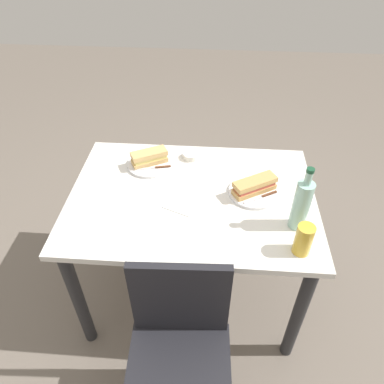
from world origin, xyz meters
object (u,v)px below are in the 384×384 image
object	(u,v)px
dining_table	(192,212)
baguette_sandwich_far	(149,157)
baguette_sandwich_near	(255,186)
knife_near	(262,197)
water_bottle	(301,204)
beer_glass	(304,240)
plate_far	(150,164)
chair_far	(180,345)
olive_bowl	(191,156)
plate_near	(254,192)
knife_far	(155,168)

from	to	relation	value
dining_table	baguette_sandwich_far	size ratio (longest dim) A/B	6.00
baguette_sandwich_near	dining_table	bearing A→B (deg)	6.69
baguette_sandwich_far	knife_near	bearing A→B (deg)	157.99
baguette_sandwich_near	water_bottle	world-z (taller)	water_bottle
dining_table	baguette_sandwich_far	world-z (taller)	baguette_sandwich_far
beer_glass	dining_table	bearing A→B (deg)	-33.71
baguette_sandwich_near	plate_far	world-z (taller)	baguette_sandwich_near
baguette_sandwich_near	knife_near	xyz separation A→B (m)	(-0.04, 0.04, -0.03)
baguette_sandwich_near	chair_far	bearing A→B (deg)	65.42
plate_far	olive_bowl	size ratio (longest dim) A/B	2.82
chair_far	olive_bowl	bearing A→B (deg)	-88.42
knife_near	beer_glass	xyz separation A→B (m)	(-0.13, 0.30, 0.05)
plate_near	baguette_sandwich_near	world-z (taller)	baguette_sandwich_near
knife_near	baguette_sandwich_near	bearing A→B (deg)	-47.16
dining_table	knife_far	size ratio (longest dim) A/B	6.48
chair_far	knife_far	xyz separation A→B (m)	(0.20, -0.78, 0.27)
chair_far	knife_near	bearing A→B (deg)	-118.78
plate_near	water_bottle	xyz separation A→B (m)	(-0.17, 0.20, 0.12)
chair_far	plate_far	distance (m)	0.90
plate_near	knife_near	distance (m)	0.06
knife_near	plate_far	distance (m)	0.61
chair_far	water_bottle	xyz separation A→B (m)	(-0.46, -0.44, 0.37)
chair_far	beer_glass	bearing A→B (deg)	-146.83
baguette_sandwich_far	beer_glass	bearing A→B (deg)	142.78
baguette_sandwich_near	beer_glass	distance (m)	0.38
baguette_sandwich_near	plate_near	bearing A→B (deg)	90.00
knife_far	plate_far	bearing A→B (deg)	-51.20
chair_far	baguette_sandwich_far	bearing A→B (deg)	-74.35
dining_table	beer_glass	bearing A→B (deg)	146.29
chair_far	knife_near	size ratio (longest dim) A/B	5.35
plate_far	baguette_sandwich_far	world-z (taller)	baguette_sandwich_far
water_bottle	plate_near	bearing A→B (deg)	-48.83
baguette_sandwich_far	dining_table	bearing A→B (deg)	136.78
baguette_sandwich_near	plate_far	bearing A→B (deg)	-19.64
plate_far	water_bottle	distance (m)	0.80
dining_table	plate_far	size ratio (longest dim) A/B	4.90
chair_far	beer_glass	world-z (taller)	beer_glass
knife_far	baguette_sandwich_far	bearing A→B (deg)	-51.20
dining_table	knife_near	xyz separation A→B (m)	(-0.33, 0.01, 0.13)
plate_near	knife_far	bearing A→B (deg)	-16.28
knife_near	knife_far	world-z (taller)	same
plate_near	olive_bowl	distance (m)	0.41
dining_table	plate_near	world-z (taller)	plate_near
water_bottle	beer_glass	size ratio (longest dim) A/B	2.22
water_bottle	olive_bowl	bearing A→B (deg)	-43.25
plate_far	knife_near	bearing A→B (deg)	157.99
knife_far	beer_glass	world-z (taller)	beer_glass
dining_table	olive_bowl	xyz separation A→B (m)	(0.03, -0.30, 0.13)
dining_table	plate_far	xyz separation A→B (m)	(0.24, -0.22, 0.12)
chair_far	baguette_sandwich_near	size ratio (longest dim) A/B	4.00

